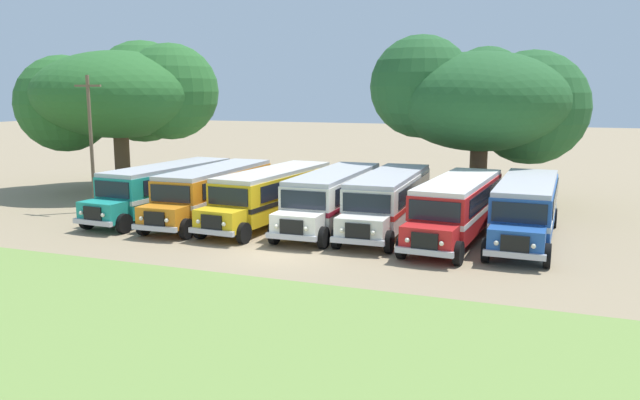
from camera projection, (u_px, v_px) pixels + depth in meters
ground_plane at (281, 254)px, 27.37m from camera, size 220.00×220.00×0.00m
foreground_grass_strip at (153, 327)px, 18.83m from camera, size 80.00×11.58×0.01m
parked_bus_slot_0 at (166, 187)px, 35.88m from camera, size 3.26×10.92×2.82m
parked_bus_slot_1 at (214, 190)px, 34.75m from camera, size 2.88×10.86×2.82m
parked_bus_slot_2 at (272, 193)px, 33.77m from camera, size 3.32×10.94×2.82m
parked_bus_slot_3 at (333, 196)px, 32.96m from camera, size 2.82×10.86×2.82m
parked_bus_slot_4 at (389, 198)px, 32.17m from camera, size 2.90×10.87×2.82m
parked_bus_slot_5 at (457, 205)px, 30.16m from camera, size 3.34×10.94×2.82m
parked_bus_slot_6 at (526, 207)px, 29.83m from camera, size 2.86×10.86×2.82m
broad_shade_tree at (483, 99)px, 38.48m from camera, size 12.93×10.75×10.37m
secondary_tree at (124, 95)px, 44.22m from camera, size 13.67×12.21×10.64m
utility_pole at (91, 140)px, 36.22m from camera, size 1.80×0.20×7.89m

